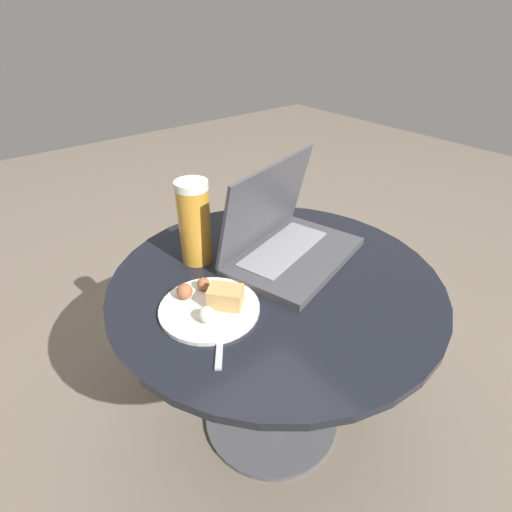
# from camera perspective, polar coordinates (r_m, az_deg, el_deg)

# --- Properties ---
(ground_plane) EXTENTS (6.00, 6.00, 0.00)m
(ground_plane) POSITION_cam_1_polar(r_m,az_deg,el_deg) (1.27, 2.17, -21.94)
(ground_plane) COLOR #726656
(table) EXTENTS (0.75, 0.75, 0.50)m
(table) POSITION_cam_1_polar(r_m,az_deg,el_deg) (0.98, 2.63, -8.68)
(table) COLOR #515156
(table) RESTS_ON ground_plane
(laptop) EXTENTS (0.37, 0.30, 0.23)m
(laptop) POSITION_cam_1_polar(r_m,az_deg,el_deg) (0.96, 4.17, 2.49)
(laptop) COLOR #47474C
(laptop) RESTS_ON table
(beer_glass) EXTENTS (0.08, 0.08, 0.20)m
(beer_glass) POSITION_cam_1_polar(r_m,az_deg,el_deg) (0.93, -8.77, 4.75)
(beer_glass) COLOR gold
(beer_glass) RESTS_ON table
(snack_plate) EXTENTS (0.20, 0.20, 0.05)m
(snack_plate) POSITION_cam_1_polar(r_m,az_deg,el_deg) (0.81, -6.43, -6.86)
(snack_plate) COLOR silver
(snack_plate) RESTS_ON table
(fork) EXTENTS (0.13, 0.16, 0.00)m
(fork) POSITION_cam_1_polar(r_m,az_deg,el_deg) (0.78, -5.00, -9.93)
(fork) COLOR #B2B2B7
(fork) RESTS_ON table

